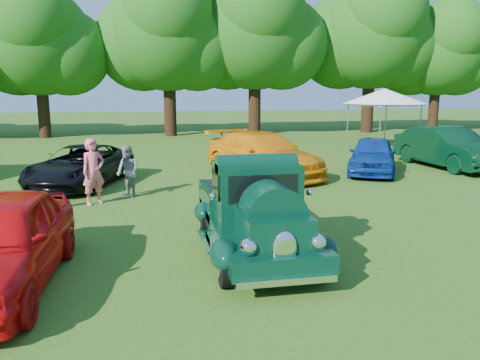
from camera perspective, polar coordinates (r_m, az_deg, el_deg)
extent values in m
plane|color=#2C5012|center=(8.92, -5.19, -9.31)|extent=(120.00, 120.00, 0.00)
cylinder|color=black|center=(7.52, -1.72, -10.38)|extent=(0.21, 0.70, 0.70)
cylinder|color=black|center=(7.91, 9.78, -9.43)|extent=(0.21, 0.70, 0.70)
cylinder|color=black|center=(10.07, -4.24, -4.82)|extent=(0.21, 0.70, 0.70)
cylinder|color=black|center=(10.36, 4.48, -4.36)|extent=(0.21, 0.70, 0.70)
cube|color=black|center=(8.94, 1.79, -5.89)|extent=(1.63, 4.28, 0.32)
cube|color=black|center=(7.64, 3.96, -5.90)|extent=(1.05, 1.38, 0.59)
cube|color=black|center=(8.64, 2.00, -1.66)|extent=(1.48, 1.09, 1.14)
cube|color=black|center=(8.10, 2.85, -1.08)|extent=(1.24, 0.06, 0.49)
cube|color=black|center=(10.10, 0.16, -2.34)|extent=(1.63, 1.95, 0.55)
cube|color=black|center=(10.04, 0.16, -0.86)|extent=(1.41, 1.71, 0.05)
ellipsoid|color=black|center=(7.45, -1.95, -9.10)|extent=(0.47, 0.82, 0.47)
ellipsoid|color=black|center=(7.86, 10.02, -8.18)|extent=(0.47, 0.82, 0.47)
ellipsoid|color=black|center=(10.01, -4.58, -3.90)|extent=(0.36, 0.68, 0.40)
ellipsoid|color=black|center=(10.33, 4.80, -3.43)|extent=(0.36, 0.68, 0.40)
ellipsoid|color=white|center=(7.02, 5.46, -8.44)|extent=(0.38, 0.12, 0.57)
sphere|color=white|center=(6.94, 1.05, -8.14)|extent=(0.27, 0.27, 0.27)
sphere|color=white|center=(7.23, 9.41, -7.50)|extent=(0.27, 0.27, 0.27)
cube|color=white|center=(7.05, 5.73, -12.17)|extent=(1.54, 0.10, 0.10)
cube|color=white|center=(11.13, -0.82, -3.10)|extent=(1.54, 0.10, 0.10)
imported|color=black|center=(16.06, -18.84, 1.66)|extent=(3.52, 5.10, 1.30)
imported|color=orange|center=(16.92, 2.86, 3.14)|extent=(4.11, 5.80, 1.56)
imported|color=navy|center=(18.13, 15.84, 2.97)|extent=(3.34, 4.32, 1.37)
imported|color=black|center=(20.39, 23.96, 3.64)|extent=(2.09, 5.04, 1.62)
imported|color=#DB5A69|center=(13.23, -17.43, 0.96)|extent=(0.78, 0.73, 1.80)
imported|color=gray|center=(13.90, -13.53, 1.02)|extent=(0.90, 0.93, 1.51)
cube|color=white|center=(25.46, 17.16, 8.80)|extent=(3.41, 3.41, 0.11)
cone|color=white|center=(25.45, 17.21, 9.76)|extent=(4.99, 4.99, 0.76)
cylinder|color=slate|center=(23.73, 16.67, 5.83)|extent=(0.06, 0.06, 2.28)
cylinder|color=slate|center=(25.72, 12.97, 6.38)|extent=(0.06, 0.06, 2.28)
cylinder|color=slate|center=(25.46, 21.09, 5.88)|extent=(0.06, 0.06, 2.28)
cylinder|color=slate|center=(27.33, 17.30, 6.42)|extent=(0.06, 0.06, 2.28)
cylinder|color=black|center=(32.85, -22.83, 7.98)|extent=(0.74, 0.74, 3.68)
sphere|color=#14470F|center=(32.96, -23.39, 15.27)|extent=(6.73, 6.73, 6.73)
cylinder|color=black|center=(31.99, -8.53, 8.99)|extent=(0.81, 0.81, 4.06)
sphere|color=#14470F|center=(32.17, -8.77, 17.25)|extent=(7.42, 7.42, 7.42)
cylinder|color=black|center=(32.52, 1.79, 9.24)|extent=(0.83, 0.83, 4.17)
sphere|color=#14470F|center=(32.72, 1.84, 17.59)|extent=(7.63, 7.63, 7.63)
cylinder|color=black|center=(35.56, 15.31, 9.06)|extent=(0.85, 0.85, 4.24)
sphere|color=#14470F|center=(35.76, 15.72, 16.82)|extent=(7.75, 7.75, 7.75)
cylinder|color=black|center=(38.00, 22.55, 8.24)|extent=(0.72, 0.72, 3.61)
sphere|color=#14470F|center=(38.09, 23.02, 14.42)|extent=(6.59, 6.59, 6.59)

